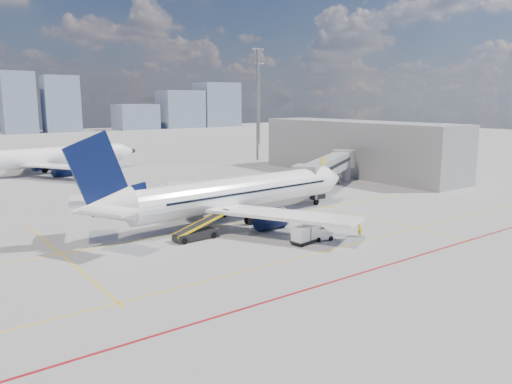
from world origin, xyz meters
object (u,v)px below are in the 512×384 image
Objects in this scene: main_aircraft at (231,194)px; cargo_dolly at (306,234)px; second_aircraft at (44,158)px; belt_loader at (196,233)px; ramp_worker at (360,229)px; baggage_tug at (321,234)px.

cargo_dolly is at bearing -88.83° from main_aircraft.
belt_loader is at bearing -95.24° from second_aircraft.
main_aircraft reaches higher than belt_loader.
second_aircraft is at bearing 17.18° from ramp_worker.
second_aircraft reaches higher than cargo_dolly.
ramp_worker is at bearing -65.22° from main_aircraft.
cargo_dolly reaches higher than ramp_worker.
belt_loader is at bearing 61.86° from ramp_worker.
belt_loader is (-9.89, 7.80, 0.03)m from baggage_tug.
belt_loader is at bearing 156.54° from baggage_tug.
main_aircraft is at bearing 28.65° from belt_loader.
baggage_tug is 0.33× the size of belt_loader.
belt_loader is (-7.97, 7.62, -0.27)m from cargo_dolly.
second_aircraft is (-7.32, 52.05, 0.00)m from main_aircraft.
baggage_tug is at bearing -79.90° from main_aircraft.
baggage_tug is 4.44m from ramp_worker.
belt_loader is 4.14× the size of ramp_worker.
ramp_worker is at bearing -34.53° from belt_loader.
ramp_worker is at bearing -2.36° from baggage_tug.
main_aircraft is 12.51m from baggage_tug.
cargo_dolly is 2.10× the size of ramp_worker.
second_aircraft reaches higher than baggage_tug.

